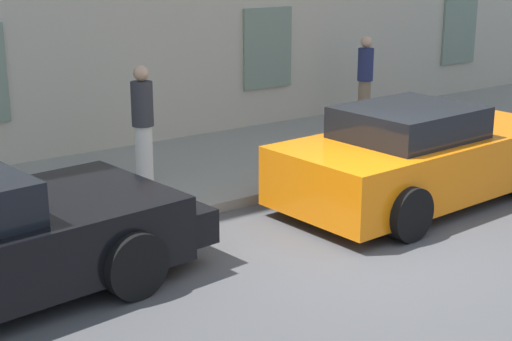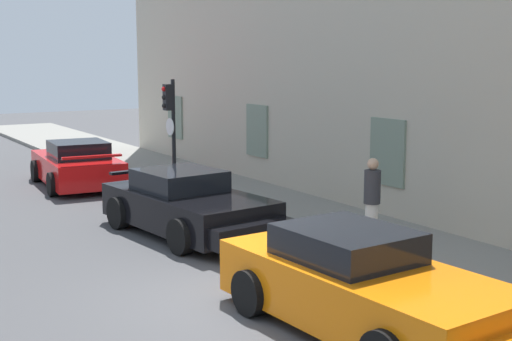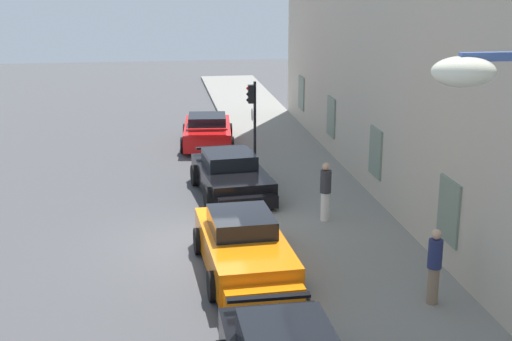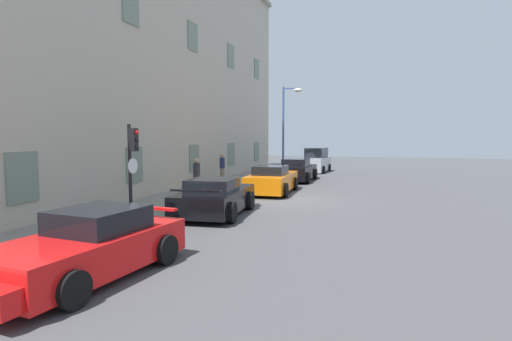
{
  "view_description": "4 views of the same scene",
  "coord_description": "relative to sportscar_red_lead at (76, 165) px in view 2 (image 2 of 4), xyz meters",
  "views": [
    {
      "loc": [
        -6.0,
        -5.9,
        3.39
      ],
      "look_at": [
        -0.76,
        1.26,
        0.83
      ],
      "focal_mm": 53.82,
      "sensor_mm": 36.0,
      "label": 1
    },
    {
      "loc": [
        8.86,
        -4.99,
        3.67
      ],
      "look_at": [
        -2.11,
        1.81,
        1.6
      ],
      "focal_mm": 49.08,
      "sensor_mm": 36.0,
      "label": 2
    },
    {
      "loc": [
        17.3,
        -0.94,
        6.91
      ],
      "look_at": [
        -1.44,
        1.79,
        1.55
      ],
      "focal_mm": 49.31,
      "sensor_mm": 36.0,
      "label": 3
    },
    {
      "loc": [
        -17.44,
        -4.5,
        2.8
      ],
      "look_at": [
        -0.41,
        1.08,
        1.3
      ],
      "focal_mm": 28.73,
      "sensor_mm": 36.0,
      "label": 4
    }
  ],
  "objects": [
    {
      "name": "ground_plane",
      "position": [
        11.06,
        -1.16,
        -0.59
      ],
      "size": [
        80.0,
        80.0,
        0.0
      ],
      "primitive_type": "plane",
      "color": "#444447"
    },
    {
      "name": "sidewalk",
      "position": [
        11.06,
        2.79,
        -0.52
      ],
      "size": [
        60.0,
        3.51,
        0.14
      ],
      "primitive_type": "cube",
      "color": "gray",
      "rests_on": "ground"
    },
    {
      "name": "sportscar_red_lead",
      "position": [
        0.0,
        0.0,
        0.0
      ],
      "size": [
        4.6,
        2.36,
        1.34
      ],
      "color": "red",
      "rests_on": "ground"
    },
    {
      "name": "sportscar_yellow_flank",
      "position": [
        7.04,
        0.24,
        0.01
      ],
      "size": [
        4.71,
        2.49,
        1.33
      ],
      "color": "black",
      "rests_on": "ground"
    },
    {
      "name": "sportscar_white_middle",
      "position": [
        13.15,
        -0.14,
        0.02
      ],
      "size": [
        4.85,
        2.23,
        1.37
      ],
      "color": "orange",
      "rests_on": "ground"
    },
    {
      "name": "traffic_light",
      "position": [
        3.65,
        1.37,
        1.6
      ],
      "size": [
        0.44,
        0.36,
        3.01
      ],
      "color": "black",
      "rests_on": "sidewalk"
    },
    {
      "name": "pedestrian_strolling",
      "position": [
        10.08,
        2.53,
        0.43
      ],
      "size": [
        0.37,
        0.37,
        1.69
      ],
      "color": "silver",
      "rests_on": "sidewalk"
    }
  ]
}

